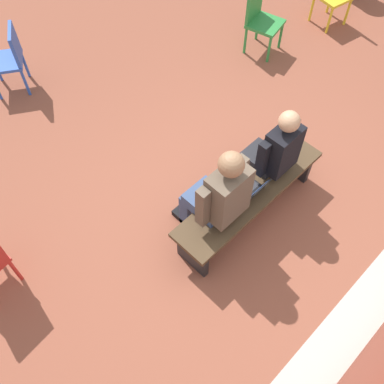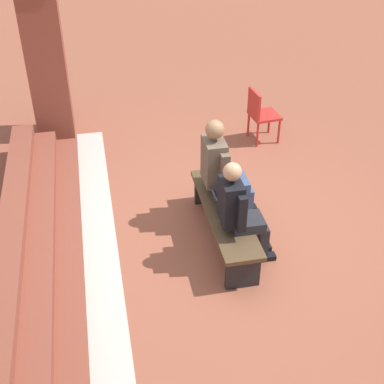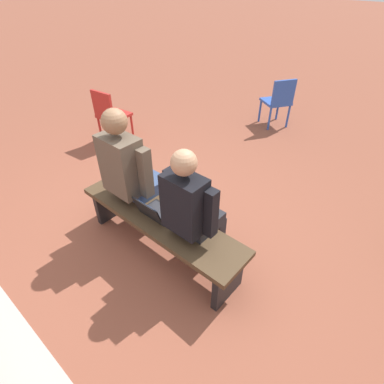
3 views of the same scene
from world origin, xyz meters
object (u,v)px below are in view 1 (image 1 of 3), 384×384
person_student (272,151)px  plastic_chair_mid_courtyard (261,18)px  bench (249,196)px  person_adult (218,195)px  plastic_chair_near_bench_left (10,56)px  laptop (249,191)px

person_student → plastic_chair_mid_courtyard: size_ratio=1.54×
bench → person_adult: size_ratio=1.29×
plastic_chair_mid_courtyard → plastic_chair_near_bench_left: (2.78, -1.67, 0.00)m
bench → plastic_chair_mid_courtyard: 2.79m
bench → person_student: size_ratio=1.39×
person_adult → laptop: (-0.38, 0.08, -0.24)m
laptop → plastic_chair_mid_courtyard: size_ratio=0.38×
person_student → laptop: bearing=11.0°
person_student → plastic_chair_near_bench_left: 3.46m
person_student → plastic_chair_mid_courtyard: bearing=-138.0°
laptop → plastic_chair_mid_courtyard: 2.82m
laptop → plastic_chair_mid_courtyard: (-2.23, -1.73, -0.02)m
laptop → plastic_chair_mid_courtyard: plastic_chair_mid_courtyard is taller
bench → plastic_chair_near_bench_left: plastic_chair_near_bench_left is taller
person_adult → plastic_chair_near_bench_left: 3.33m
bench → person_student: (-0.36, -0.06, 0.34)m
person_adult → plastic_chair_mid_courtyard: person_adult is taller
person_student → person_adult: person_adult is taller
person_student → plastic_chair_mid_courtyard: 2.48m
bench → plastic_chair_near_bench_left: 3.44m
person_adult → person_student: bearing=179.6°
bench → person_student: person_student is taller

